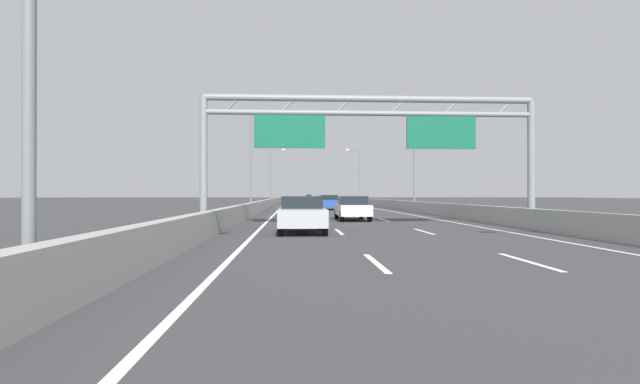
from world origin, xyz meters
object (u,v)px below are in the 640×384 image
Objects in this scene: blue_car at (328,202)px; streetlamp_right_mid at (412,154)px; streetlamp_left_far at (272,172)px; streetlamp_right_far at (359,172)px; streetlamp_left_mid at (254,153)px; sign_gantry at (370,127)px; yellow_car at (309,197)px; white_car at (352,208)px; silver_car at (302,214)px.

streetlamp_right_mid is at bearing -26.07° from blue_car.
streetlamp_left_far is 1.00× the size of streetlamp_right_far.
streetlamp_left_mid is at bearing -90.00° from streetlamp_left_far.
yellow_car is (0.24, 104.95, -4.06)m from sign_gantry.
streetlamp_left_mid and streetlamp_right_far have the same top height.
yellow_car reaches higher than white_car.
white_car is (7.32, -15.68, -4.65)m from streetlamp_left_mid.
streetlamp_right_mid is 39.85m from streetlamp_left_far.
silver_car is at bearing -99.96° from streetlamp_right_far.
yellow_car is (7.66, 83.30, -4.64)m from streetlamp_left_mid.
sign_gantry is at bearing -89.65° from blue_car.
streetlamp_right_mid and streetlamp_right_far have the same top height.
streetlamp_right_far reaches higher than yellow_car.
blue_car is at bearing 83.67° from silver_car.
streetlamp_left_far is 53.33m from white_car.
streetlamp_left_mid and streetlamp_right_mid have the same top height.
streetlamp_right_mid is (7.52, 21.65, 0.58)m from sign_gantry.
streetlamp_right_far is at bearing 82.69° from sign_gantry.
yellow_car is at bearing 98.92° from streetlamp_right_far.
sign_gantry is 7.23m from white_car.
streetlamp_left_mid is 1.00× the size of streetlamp_left_far.
sign_gantry is 1.72× the size of streetlamp_right_mid.
white_car is 1.07× the size of yellow_car.
streetlamp_left_far is (-7.42, 58.60, 0.58)m from sign_gantry.
sign_gantry reaches higher than silver_car.
streetlamp_left_far is 47.21m from yellow_car.
sign_gantry is 105.03m from yellow_car.
white_car is (-7.61, -15.68, -4.65)m from streetlamp_right_mid.
streetlamp_right_mid reaches higher than silver_car.
silver_car is (4.10, -24.72, -4.62)m from streetlamp_left_mid.
sign_gantry is at bearing -89.05° from white_car.
streetlamp_left_far is at bearing 93.81° from silver_car.
streetlamp_left_mid is 14.93m from streetlamp_right_mid.
blue_car is at bearing 90.16° from white_car.
streetlamp_right_far is at bearing 0.00° from streetlamp_left_far.
yellow_car is (-7.27, 46.35, -4.64)m from streetlamp_right_far.
white_car is at bearing 70.43° from silver_car.
streetlamp_left_mid is 25.48m from silver_car.
streetlamp_right_far reaches higher than blue_car.
streetlamp_right_mid is 2.09× the size of white_car.
silver_car is (-3.21, -9.04, 0.03)m from white_car.
streetlamp_left_mid is at bearing -112.01° from streetlamp_right_far.
streetlamp_left_far reaches higher than yellow_car.
sign_gantry is 25.72m from blue_car.
streetlamp_left_far is at bearing 97.21° from sign_gantry.
yellow_car is at bearing 89.80° from white_car.
streetlamp_left_far is 2.09× the size of white_car.
silver_car is (-3.56, -108.01, 0.02)m from yellow_car.
streetlamp_right_far reaches higher than silver_car.
yellow_car is at bearing 89.71° from blue_car.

